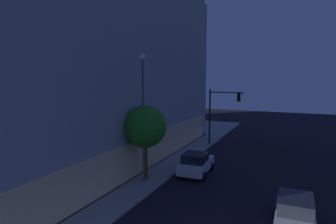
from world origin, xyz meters
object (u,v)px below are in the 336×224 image
object	(u,v)px
street_lamp_sidewalk	(143,105)
sidewalk_tree	(145,127)
traffic_light_far_corner	(220,108)
modern_building	(20,57)
car_white	(196,163)
car_silver	(295,215)

from	to	relation	value
street_lamp_sidewalk	sidewalk_tree	size ratio (longest dim) A/B	1.66
traffic_light_far_corner	street_lamp_sidewalk	xyz separation A→B (m)	(-13.84, 2.08, 1.49)
modern_building	sidewalk_tree	world-z (taller)	modern_building
modern_building	car_white	distance (m)	21.01
modern_building	traffic_light_far_corner	world-z (taller)	modern_building
modern_building	car_white	bearing A→B (deg)	-88.58
traffic_light_far_corner	car_silver	world-z (taller)	traffic_light_far_corner
modern_building	car_silver	world-z (taller)	modern_building
modern_building	car_white	size ratio (longest dim) A/B	7.57
sidewalk_tree	car_silver	distance (m)	11.37
traffic_light_far_corner	sidewalk_tree	xyz separation A→B (m)	(-13.20, 2.29, -0.22)
street_lamp_sidewalk	car_silver	size ratio (longest dim) A/B	2.18
traffic_light_far_corner	car_white	size ratio (longest dim) A/B	1.47
modern_building	street_lamp_sidewalk	size ratio (longest dim) A/B	3.51
modern_building	street_lamp_sidewalk	xyz separation A→B (m)	(-3.25, -16.23, -4.04)
modern_building	sidewalk_tree	distance (m)	17.21
car_white	sidewalk_tree	bearing A→B (deg)	136.14
modern_building	traffic_light_far_corner	size ratio (longest dim) A/B	5.16
car_silver	car_white	xyz separation A→B (m)	(6.31, 7.45, -0.01)
modern_building	car_silver	bearing A→B (deg)	-102.47
street_lamp_sidewalk	car_white	xyz separation A→B (m)	(3.72, -2.74, -4.99)
traffic_light_far_corner	street_lamp_sidewalk	world-z (taller)	street_lamp_sidewalk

